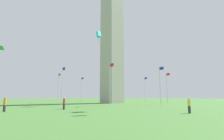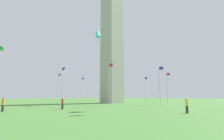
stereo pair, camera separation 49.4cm
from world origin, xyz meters
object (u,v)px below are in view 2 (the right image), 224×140
object	(u,v)px
person_red_shirt	(62,104)
kite_cyan_box	(98,34)
flagpole_ne	(167,86)
flagpole_s	(82,88)
flagpole_e	(145,88)
flagpole_nw	(109,82)
person_yellow_shirt	(187,105)
flagpole_n	(160,84)
flagpole_sw	(58,87)
obelisk_monument	(112,27)
flagpole_w	(62,84)
person_orange_shirt	(3,105)
person_gray_shirt	(63,103)
flagpole_se	(114,89)

from	to	relation	value
person_red_shirt	kite_cyan_box	bearing A→B (deg)	14.39
flagpole_ne	flagpole_s	bearing A→B (deg)	-157.50
flagpole_ne	kite_cyan_box	world-z (taller)	kite_cyan_box
flagpole_e	flagpole_nw	world-z (taller)	same
flagpole_e	person_yellow_shirt	size ratio (longest dim) A/B	4.89
flagpole_n	flagpole_nw	xyz separation A→B (m)	(-4.53, -10.94, 0.00)
flagpole_s	flagpole_n	bearing A→B (deg)	-0.00
flagpole_s	flagpole_sw	bearing A→B (deg)	-67.50
flagpole_n	flagpole_sw	world-z (taller)	same
person_red_shirt	person_yellow_shirt	xyz separation A→B (m)	(14.69, 7.42, 0.02)
obelisk_monument	flagpole_w	bearing A→B (deg)	-89.79
person_orange_shirt	person_gray_shirt	size ratio (longest dim) A/B	1.04
flagpole_sw	kite_cyan_box	world-z (taller)	kite_cyan_box
flagpole_sw	kite_cyan_box	bearing A→B (deg)	2.41
flagpole_ne	flagpole_sw	bearing A→B (deg)	-135.00
obelisk_monument	person_red_shirt	bearing A→B (deg)	-58.92
flagpole_se	person_orange_shirt	distance (m)	46.12
flagpole_n	person_yellow_shirt	xyz separation A→B (m)	(12.43, -14.59, -3.77)
flagpole_sw	person_yellow_shirt	size ratio (longest dim) A/B	4.89
flagpole_n	flagpole_nw	distance (m)	11.84
flagpole_ne	flagpole_sw	size ratio (longest dim) A/B	1.00
flagpole_s	person_yellow_shirt	world-z (taller)	flagpole_s
person_red_shirt	person_yellow_shirt	size ratio (longest dim) A/B	0.97
flagpole_se	kite_cyan_box	xyz separation A→B (m)	(17.20, -21.16, 11.27)
flagpole_ne	flagpole_se	world-z (taller)	same
flagpole_sw	person_orange_shirt	xyz separation A→B (m)	(22.55, -18.18, -3.76)
flagpole_n	flagpole_ne	world-z (taller)	same
flagpole_se	kite_cyan_box	distance (m)	29.50
obelisk_monument	person_yellow_shirt	size ratio (longest dim) A/B	25.69
person_red_shirt	flagpole_e	bearing A→B (deg)	3.30
flagpole_e	person_gray_shirt	size ratio (longest dim) A/B	5.02
flagpole_ne	flagpole_se	xyz separation A→B (m)	(-21.88, 0.00, 0.00)
flagpole_se	flagpole_sw	distance (m)	21.88
kite_cyan_box	flagpole_e	bearing A→B (deg)	103.70
flagpole_e	flagpole_se	distance (m)	11.84
flagpole_w	flagpole_nw	world-z (taller)	same
flagpole_sw	flagpole_ne	bearing A→B (deg)	45.00
flagpole_ne	person_gray_shirt	size ratio (longest dim) A/B	5.02
flagpole_n	flagpole_s	world-z (taller)	same
flagpole_w	flagpole_se	bearing A→B (deg)	112.50
person_yellow_shirt	obelisk_monument	bearing A→B (deg)	20.79
flagpole_w	flagpole_nw	bearing A→B (deg)	22.50
person_gray_shirt	flagpole_nw	bearing A→B (deg)	-2.04
flagpole_sw	person_red_shirt	size ratio (longest dim) A/B	5.02
flagpole_nw	person_red_shirt	xyz separation A→B (m)	(2.27, -11.08, -3.79)
flagpole_e	person_gray_shirt	xyz separation A→B (m)	(11.07, -36.32, -3.79)
flagpole_nw	person_orange_shirt	bearing A→B (deg)	-87.88
flagpole_ne	flagpole_sw	xyz separation A→B (m)	(-21.88, -21.88, 0.00)
obelisk_monument	person_gray_shirt	bearing A→B (deg)	-61.90
flagpole_se	person_gray_shirt	size ratio (longest dim) A/B	5.02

